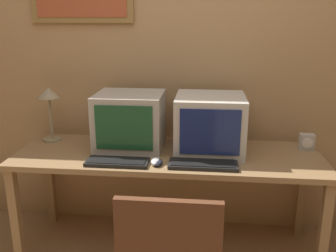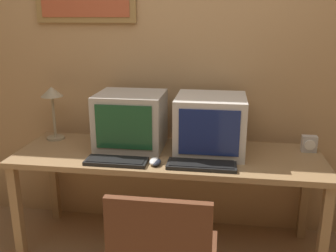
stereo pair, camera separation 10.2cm
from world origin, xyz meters
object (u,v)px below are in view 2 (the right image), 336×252
object	(u,v)px
keyboard_main	(116,161)
mouse_far_corner	(154,161)
monitor_right	(210,124)
mouse_near_keyboard	(156,162)
desk_clock	(309,144)
monitor_left	(131,120)
desk_lamp	(52,99)
keyboard_side	(202,165)

from	to	relation	value
keyboard_main	mouse_far_corner	bearing A→B (deg)	3.10
monitor_right	mouse_near_keyboard	bearing A→B (deg)	-137.61
monitor_right	desk_clock	distance (m)	0.68
monitor_left	mouse_near_keyboard	bearing A→B (deg)	-53.31
desk_clock	desk_lamp	distance (m)	1.81
monitor_right	desk_lamp	xyz separation A→B (m)	(-1.14, 0.10, 0.11)
monitor_right	keyboard_main	bearing A→B (deg)	-152.43
keyboard_main	mouse_near_keyboard	distance (m)	0.25
mouse_near_keyboard	monitor_right	bearing A→B (deg)	42.39
keyboard_side	desk_lamp	xyz separation A→B (m)	(-1.10, 0.38, 0.29)
mouse_far_corner	desk_clock	world-z (taller)	desk_clock
mouse_far_corner	monitor_left	bearing A→B (deg)	125.83
keyboard_main	desk_clock	world-z (taller)	desk_clock
monitor_right	desk_lamp	world-z (taller)	desk_lamp
keyboard_side	mouse_near_keyboard	bearing A→B (deg)	-178.33
monitor_right	keyboard_main	size ratio (longest dim) A/B	1.17
monitor_right	mouse_far_corner	distance (m)	0.46
monitor_left	desk_lamp	xyz separation A→B (m)	(-0.60, 0.08, 0.11)
keyboard_side	mouse_near_keyboard	distance (m)	0.28
monitor_left	desk_clock	bearing A→B (deg)	3.49
keyboard_side	mouse_far_corner	distance (m)	0.29
desk_lamp	desk_clock	bearing A→B (deg)	-0.29
desk_lamp	mouse_near_keyboard	bearing A→B (deg)	-25.11
monitor_right	desk_clock	world-z (taller)	monitor_right
monitor_left	desk_clock	xyz separation A→B (m)	(1.20, 0.07, -0.13)
monitor_left	keyboard_side	bearing A→B (deg)	-30.40
keyboard_side	desk_lamp	size ratio (longest dim) A/B	1.07
keyboard_main	desk_clock	xyz separation A→B (m)	(1.22, 0.38, 0.04)
mouse_far_corner	desk_clock	size ratio (longest dim) A/B	0.98
keyboard_main	desk_lamp	world-z (taller)	desk_lamp
monitor_left	desk_clock	size ratio (longest dim) A/B	4.07
mouse_far_corner	keyboard_main	bearing A→B (deg)	-176.90
mouse_far_corner	desk_clock	bearing A→B (deg)	20.70
mouse_far_corner	desk_lamp	bearing A→B (deg)	154.93
keyboard_main	mouse_near_keyboard	xyz separation A→B (m)	(0.25, 0.01, 0.00)
monitor_right	mouse_near_keyboard	world-z (taller)	monitor_right
monitor_right	keyboard_main	world-z (taller)	monitor_right
mouse_near_keyboard	mouse_far_corner	world-z (taller)	mouse_far_corner
monitor_right	desk_clock	size ratio (longest dim) A/B	4.08
mouse_near_keyboard	desk_lamp	distance (m)	0.95
mouse_far_corner	desk_clock	xyz separation A→B (m)	(0.98, 0.37, 0.04)
keyboard_side	desk_clock	xyz separation A→B (m)	(0.69, 0.37, 0.04)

